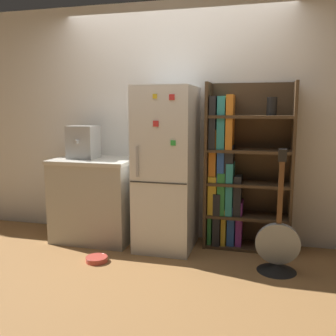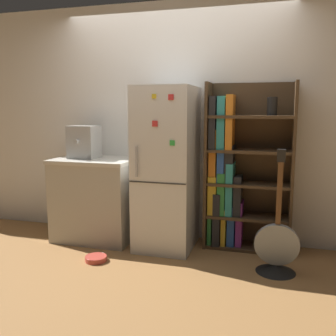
{
  "view_description": "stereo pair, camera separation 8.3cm",
  "coord_description": "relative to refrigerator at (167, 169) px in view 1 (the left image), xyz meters",
  "views": [
    {
      "loc": [
        0.99,
        -3.61,
        1.46
      ],
      "look_at": [
        0.0,
        0.15,
        0.84
      ],
      "focal_mm": 40.0,
      "sensor_mm": 36.0,
      "label": 1
    },
    {
      "loc": [
        1.07,
        -3.59,
        1.46
      ],
      "look_at": [
        0.0,
        0.15,
        0.84
      ],
      "focal_mm": 40.0,
      "sensor_mm": 36.0,
      "label": 2
    }
  ],
  "objects": [
    {
      "name": "ground_plane",
      "position": [
        0.0,
        -0.11,
        -0.84
      ],
      "size": [
        16.0,
        16.0,
        0.0
      ],
      "primitive_type": "plane",
      "color": "#A87542"
    },
    {
      "name": "wall_back",
      "position": [
        0.0,
        0.36,
        0.46
      ],
      "size": [
        8.0,
        0.05,
        2.6
      ],
      "color": "white",
      "rests_on": "ground_plane"
    },
    {
      "name": "refrigerator",
      "position": [
        0.0,
        0.0,
        0.0
      ],
      "size": [
        0.58,
        0.7,
        1.68
      ],
      "color": "white",
      "rests_on": "ground_plane"
    },
    {
      "name": "bookshelf",
      "position": [
        0.7,
        0.19,
        -0.06
      ],
      "size": [
        0.88,
        0.34,
        1.72
      ],
      "color": "#4C3823",
      "rests_on": "ground_plane"
    },
    {
      "name": "kitchen_counter",
      "position": [
        -0.83,
        0.02,
        -0.38
      ],
      "size": [
        0.88,
        0.65,
        0.91
      ],
      "color": "#BCB7A8",
      "rests_on": "ground_plane"
    },
    {
      "name": "espresso_machine",
      "position": [
        -0.96,
        0.02,
        0.25
      ],
      "size": [
        0.3,
        0.33,
        0.36
      ],
      "color": "#A5A39E",
      "rests_on": "kitchen_counter"
    },
    {
      "name": "guitar",
      "position": [
        1.13,
        -0.37,
        -0.67
      ],
      "size": [
        0.4,
        0.36,
        1.13
      ],
      "color": "black",
      "rests_on": "ground_plane"
    },
    {
      "name": "pet_bowl",
      "position": [
        -0.54,
        -0.59,
        -0.81
      ],
      "size": [
        0.21,
        0.21,
        0.05
      ],
      "color": "#D84C3F",
      "rests_on": "ground_plane"
    }
  ]
}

